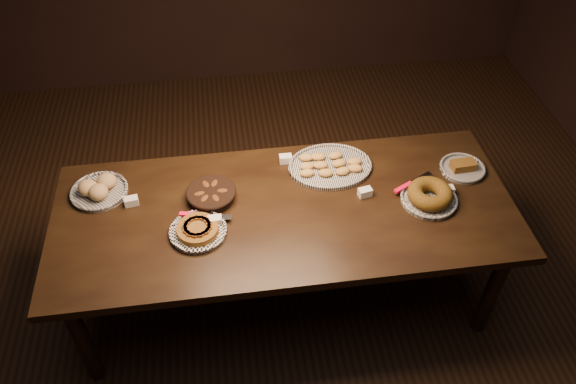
{
  "coord_description": "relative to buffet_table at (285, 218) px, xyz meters",
  "views": [
    {
      "loc": [
        -0.27,
        -2.02,
        2.84
      ],
      "look_at": [
        0.02,
        0.05,
        0.82
      ],
      "focal_mm": 35.0,
      "sensor_mm": 36.0,
      "label": 1
    }
  ],
  "objects": [
    {
      "name": "bread_roll_plate",
      "position": [
        -0.96,
        0.25,
        0.11
      ],
      "size": [
        0.3,
        0.3,
        0.09
      ],
      "rotation": [
        0.0,
        0.0,
        0.43
      ],
      "color": "white",
      "rests_on": "buffet_table"
    },
    {
      "name": "apple_tart_plate",
      "position": [
        -0.45,
        -0.11,
        0.1
      ],
      "size": [
        0.32,
        0.29,
        0.06
      ],
      "rotation": [
        0.0,
        0.0,
        0.16
      ],
      "color": "white",
      "rests_on": "buffet_table"
    },
    {
      "name": "buffet_table",
      "position": [
        0.0,
        0.0,
        0.0
      ],
      "size": [
        2.4,
        1.0,
        0.75
      ],
      "color": "black",
      "rests_on": "ground"
    },
    {
      "name": "bundt_cake_plate",
      "position": [
        0.76,
        -0.05,
        0.11
      ],
      "size": [
        0.32,
        0.35,
        0.09
      ],
      "rotation": [
        0.0,
        0.0,
        -0.0
      ],
      "color": "black",
      "rests_on": "buffet_table"
    },
    {
      "name": "ground",
      "position": [
        0.0,
        0.0,
        -0.68
      ],
      "size": [
        5.0,
        5.0,
        0.0
      ],
      "primitive_type": "plane",
      "color": "black",
      "rests_on": "ground"
    },
    {
      "name": "tent_cards",
      "position": [
        0.04,
        0.1,
        0.1
      ],
      "size": [
        1.73,
        0.47,
        0.04
      ],
      "color": "white",
      "rests_on": "buffet_table"
    },
    {
      "name": "loaf_plate",
      "position": [
        1.02,
        0.16,
        0.09
      ],
      "size": [
        0.25,
        0.25,
        0.06
      ],
      "rotation": [
        0.0,
        0.0,
        0.06
      ],
      "color": "black",
      "rests_on": "buffet_table"
    },
    {
      "name": "madeleine_platter",
      "position": [
        0.29,
        0.28,
        0.09
      ],
      "size": [
        0.47,
        0.38,
        0.05
      ],
      "rotation": [
        0.0,
        0.0,
        -0.12
      ],
      "color": "black",
      "rests_on": "buffet_table"
    },
    {
      "name": "croissant_basket",
      "position": [
        -0.37,
        0.13,
        0.11
      ],
      "size": [
        0.32,
        0.32,
        0.07
      ],
      "rotation": [
        0.0,
        0.0,
        -0.4
      ],
      "color": "black",
      "rests_on": "buffet_table"
    }
  ]
}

